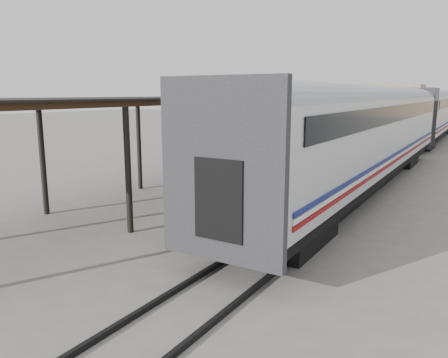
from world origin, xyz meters
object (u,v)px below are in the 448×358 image
luggage_tug (308,148)px  pedestrian (282,152)px  porter (197,186)px  baggage_cart (203,212)px

luggage_tug → pedestrian: bearing=-71.0°
porter → pedestrian: 14.71m
baggage_cart → luggage_tug: size_ratio=1.75×
baggage_cart → pedestrian: (-3.38, 13.58, 0.13)m
luggage_tug → pedestrian: (-0.01, -4.43, 0.24)m
baggage_cart → porter: porter is taller
porter → luggage_tug: bearing=39.0°
luggage_tug → porter: size_ratio=0.96×
baggage_cart → porter: 1.21m
luggage_tug → baggage_cart: bearing=-60.3°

